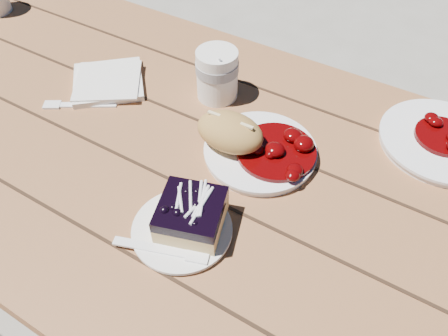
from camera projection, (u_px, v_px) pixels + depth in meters
The scene contains 13 objects.
ground at pixel (183, 301), 1.43m from camera, with size 60.00×60.00×0.00m, color gray.
picnic_table at pixel (164, 187), 0.99m from camera, with size 2.00×1.55×0.75m.
main_plate at pixel (260, 152), 0.83m from camera, with size 0.21×0.21×0.02m, color white.
goulash_stew at pixel (277, 145), 0.80m from camera, with size 0.15×0.15×0.04m, color #540304, non-canonical shape.
bread_roll at pixel (230, 132), 0.80m from camera, with size 0.13×0.09×0.07m, color #B28644.
dessert_plate at pixel (182, 230), 0.71m from camera, with size 0.16×0.16×0.01m, color white.
blueberry_cake at pixel (191, 215), 0.69m from camera, with size 0.13×0.13×0.06m.
fork_dessert at pixel (151, 247), 0.68m from camera, with size 0.03×0.16×0.01m, color white, non-canonical shape.
coffee_cup at pixel (217, 75), 0.91m from camera, with size 0.09×0.09×0.11m, color white.
napkin_stack at pixel (108, 82), 0.98m from camera, with size 0.15×0.15×0.01m, color white.
fork_table at pixel (87, 105), 0.93m from camera, with size 0.03×0.16×0.01m, color white, non-canonical shape.
second_plate at pixel (441, 141), 0.85m from camera, with size 0.23×0.23×0.02m, color white.
second_stew at pixel (447, 130), 0.83m from camera, with size 0.11×0.11×0.04m, color #540304, non-canonical shape.
Camera 1 is at (0.44, -0.47, 1.35)m, focal length 35.00 mm.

